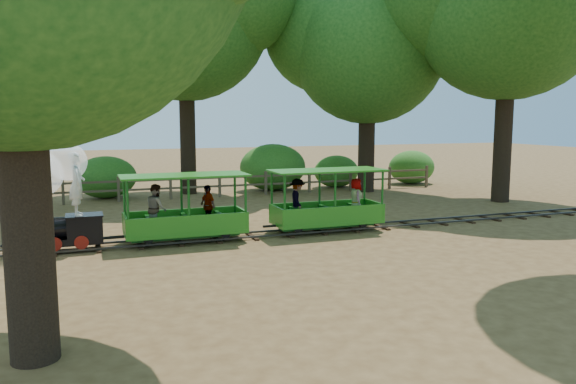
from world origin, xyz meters
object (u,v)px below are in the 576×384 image
object	(u,v)px
carriage_front	(182,214)
carriage_rear	(324,205)
locomotive	(49,190)
fence	(243,182)

from	to	relation	value
carriage_front	carriage_rear	distance (m)	4.07
locomotive	carriage_front	xyz separation A→B (m)	(3.16, -0.06, -0.78)
carriage_front	fence	distance (m)	8.90
carriage_front	fence	world-z (taller)	carriage_front
carriage_front	carriage_rear	bearing A→B (deg)	0.48
carriage_rear	fence	world-z (taller)	carriage_rear
carriage_rear	fence	distance (m)	7.97
carriage_front	fence	xyz separation A→B (m)	(3.90, 8.00, -0.18)
locomotive	fence	bearing A→B (deg)	48.38
carriage_front	carriage_rear	world-z (taller)	same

